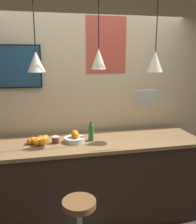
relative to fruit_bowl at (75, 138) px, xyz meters
The scene contains 12 objects.
back_wall 0.65m from the fruit_bowl, 58.51° to the left, with size 8.00×0.06×2.90m.
service_counter 0.62m from the fruit_bowl, ahead, with size 2.46×0.72×1.01m.
fruit_bowl is the anchor object (origin of this frame).
orange_pile 0.41m from the fruit_bowl, behind, with size 0.25×0.23×0.08m.
juice_bottle 0.20m from the fruit_bowl, ahead, with size 0.06×0.06×0.24m.
spread_jar 0.22m from the fruit_bowl, behind, with size 0.08×0.08×0.08m.
pendant_lamp_left 0.96m from the fruit_bowl, behind, with size 0.19×0.19×0.97m.
pendant_lamp_middle 0.95m from the fruit_bowl, 10.96° to the right, with size 0.16×0.16×0.95m.
pendant_lamp_right 1.28m from the fruit_bowl, ahead, with size 0.18×0.18×0.99m.
mounted_tv 1.16m from the fruit_bowl, 151.87° to the left, with size 0.79×0.04×0.51m.
hanging_menu_board 0.93m from the fruit_bowl, 22.23° to the right, with size 0.24×0.01×0.17m.
wall_poster 1.24m from the fruit_bowl, 40.86° to the left, with size 0.52×0.01×0.70m.
Camera 1 is at (-0.60, -2.14, 1.99)m, focal length 40.00 mm.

